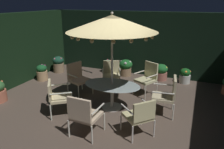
# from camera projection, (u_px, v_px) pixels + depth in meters

# --- Properties ---
(ground_plane) EXTENTS (7.98, 7.42, 0.02)m
(ground_plane) POSITION_uv_depth(u_px,v_px,m) (106.00, 111.00, 6.04)
(ground_plane) COLOR brown
(hedge_backdrop_rear) EXTENTS (7.98, 0.30, 2.52)m
(hedge_backdrop_rear) POSITION_uv_depth(u_px,v_px,m) (142.00, 43.00, 8.74)
(hedge_backdrop_rear) COLOR black
(hedge_backdrop_rear) RESTS_ON ground_plane
(patio_dining_table) EXTENTS (1.60, 1.05, 0.72)m
(patio_dining_table) POSITION_uv_depth(u_px,v_px,m) (112.00, 89.00, 6.01)
(patio_dining_table) COLOR silver
(patio_dining_table) RESTS_ON ground_plane
(patio_umbrella) EXTENTS (2.35, 2.35, 2.65)m
(patio_umbrella) POSITION_uv_depth(u_px,v_px,m) (112.00, 24.00, 5.43)
(patio_umbrella) COLOR silver
(patio_umbrella) RESTS_ON ground_plane
(patio_chair_north) EXTENTS (0.74, 0.78, 1.02)m
(patio_chair_north) POSITION_uv_depth(u_px,v_px,m) (78.00, 76.00, 6.95)
(patio_chair_north) COLOR silver
(patio_chair_north) RESTS_ON ground_plane
(patio_chair_northeast) EXTENTS (0.86, 0.87, 0.93)m
(patio_chair_northeast) POSITION_uv_depth(u_px,v_px,m) (57.00, 95.00, 5.69)
(patio_chair_northeast) COLOR silver
(patio_chair_northeast) RESTS_ON ground_plane
(patio_chair_east) EXTENTS (0.64, 0.65, 1.00)m
(patio_chair_east) POSITION_uv_depth(u_px,v_px,m) (84.00, 114.00, 4.72)
(patio_chair_east) COLOR silver
(patio_chair_east) RESTS_ON ground_plane
(patio_chair_southeast) EXTENTS (0.81, 0.81, 0.91)m
(patio_chair_southeast) POSITION_uv_depth(u_px,v_px,m) (140.00, 115.00, 4.74)
(patio_chair_southeast) COLOR silver
(patio_chair_southeast) RESTS_ON ground_plane
(patio_chair_south) EXTENTS (0.69, 0.70, 1.05)m
(patio_chair_south) POSITION_uv_depth(u_px,v_px,m) (167.00, 94.00, 5.66)
(patio_chair_south) COLOR silver
(patio_chair_south) RESTS_ON ground_plane
(patio_chair_southwest) EXTENTS (0.76, 0.77, 1.05)m
(patio_chair_southwest) POSITION_uv_depth(u_px,v_px,m) (148.00, 76.00, 6.91)
(patio_chair_southwest) COLOR beige
(patio_chair_southwest) RESTS_ON ground_plane
(patio_chair_west) EXTENTS (0.80, 0.79, 0.94)m
(patio_chair_west) POSITION_uv_depth(u_px,v_px,m) (111.00, 73.00, 7.43)
(patio_chair_west) COLOR beige
(patio_chair_west) RESTS_ON ground_plane
(potted_plant_front_corner) EXTENTS (0.51, 0.51, 0.61)m
(potted_plant_front_corner) POSITION_uv_depth(u_px,v_px,m) (161.00, 72.00, 8.29)
(potted_plant_front_corner) COLOR #9E6051
(potted_plant_front_corner) RESTS_ON ground_plane
(potted_plant_back_center) EXTENTS (0.55, 0.55, 0.66)m
(potted_plant_back_center) POSITION_uv_depth(u_px,v_px,m) (126.00, 67.00, 8.75)
(potted_plant_back_center) COLOR #8C6E4F
(potted_plant_back_center) RESTS_ON ground_plane
(potted_plant_right_far) EXTENTS (0.41, 0.41, 0.61)m
(potted_plant_right_far) POSITION_uv_depth(u_px,v_px,m) (42.00, 72.00, 8.23)
(potted_plant_right_far) COLOR tan
(potted_plant_right_far) RESTS_ON ground_plane
(potted_plant_back_left) EXTENTS (0.47, 0.47, 0.68)m
(potted_plant_back_left) POSITION_uv_depth(u_px,v_px,m) (58.00, 64.00, 9.17)
(potted_plant_back_left) COLOR #8B7154
(potted_plant_back_left) RESTS_ON ground_plane
(potted_plant_back_right) EXTENTS (0.40, 0.40, 0.55)m
(potted_plant_back_right) POSITION_uv_depth(u_px,v_px,m) (185.00, 76.00, 7.97)
(potted_plant_back_right) COLOR silver
(potted_plant_back_right) RESTS_ON ground_plane
(potted_plant_right_near) EXTENTS (0.36, 0.36, 0.56)m
(potted_plant_right_near) POSITION_uv_depth(u_px,v_px,m) (108.00, 66.00, 9.13)
(potted_plant_right_near) COLOR #A26F47
(potted_plant_right_near) RESTS_ON ground_plane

